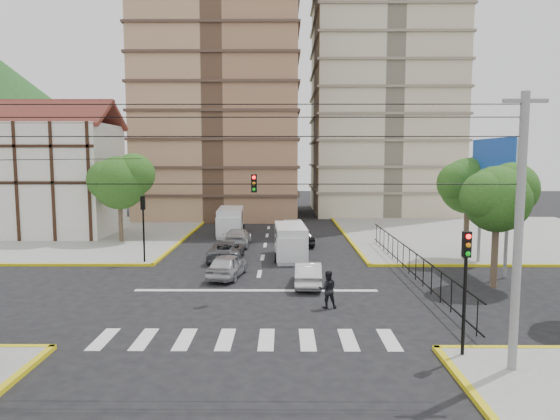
{
  "coord_description": "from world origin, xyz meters",
  "views": [
    {
      "loc": [
        1.44,
        -24.84,
        7.11
      ],
      "look_at": [
        1.27,
        4.34,
        4.0
      ],
      "focal_mm": 32.0,
      "sensor_mm": 36.0,
      "label": 1
    }
  ],
  "objects_px": {
    "van_right_lane": "(290,243)",
    "car_white_front_right": "(308,274)",
    "traffic_light_se": "(465,272)",
    "pedestrian_crosswalk": "(328,289)",
    "van_left_lane": "(230,222)",
    "car_silver_front_left": "(228,265)",
    "traffic_light_nw": "(143,218)"
  },
  "relations": [
    {
      "from": "van_right_lane",
      "to": "car_silver_front_left",
      "type": "xyz_separation_m",
      "value": [
        -3.81,
        -5.39,
        -0.42
      ]
    },
    {
      "from": "van_left_lane",
      "to": "van_right_lane",
      "type": "bearing_deg",
      "value": -65.59
    },
    {
      "from": "van_left_lane",
      "to": "pedestrian_crosswalk",
      "type": "bearing_deg",
      "value": -75.09
    },
    {
      "from": "van_right_lane",
      "to": "traffic_light_se",
      "type": "bearing_deg",
      "value": -74.4
    },
    {
      "from": "traffic_light_nw",
      "to": "van_left_lane",
      "type": "xyz_separation_m",
      "value": [
        4.46,
        12.1,
        -1.91
      ]
    },
    {
      "from": "van_right_lane",
      "to": "pedestrian_crosswalk",
      "type": "height_order",
      "value": "van_right_lane"
    },
    {
      "from": "traffic_light_se",
      "to": "pedestrian_crosswalk",
      "type": "bearing_deg",
      "value": 125.49
    },
    {
      "from": "traffic_light_nw",
      "to": "van_left_lane",
      "type": "relative_size",
      "value": 0.79
    },
    {
      "from": "van_left_lane",
      "to": "pedestrian_crosswalk",
      "type": "distance_m",
      "value": 22.81
    },
    {
      "from": "car_white_front_right",
      "to": "van_right_lane",
      "type": "bearing_deg",
      "value": -80.88
    },
    {
      "from": "van_right_lane",
      "to": "traffic_light_nw",
      "type": "bearing_deg",
      "value": -173.05
    },
    {
      "from": "van_right_lane",
      "to": "van_left_lane",
      "type": "height_order",
      "value": "van_left_lane"
    },
    {
      "from": "van_right_lane",
      "to": "pedestrian_crosswalk",
      "type": "xyz_separation_m",
      "value": [
        1.59,
        -11.36,
        -0.25
      ]
    },
    {
      "from": "traffic_light_nw",
      "to": "van_left_lane",
      "type": "bearing_deg",
      "value": 69.77
    },
    {
      "from": "van_right_lane",
      "to": "car_white_front_right",
      "type": "bearing_deg",
      "value": -86.17
    },
    {
      "from": "car_silver_front_left",
      "to": "car_white_front_right",
      "type": "bearing_deg",
      "value": 168.19
    },
    {
      "from": "traffic_light_se",
      "to": "van_left_lane",
      "type": "height_order",
      "value": "traffic_light_se"
    },
    {
      "from": "traffic_light_nw",
      "to": "pedestrian_crosswalk",
      "type": "distance_m",
      "value": 15.06
    },
    {
      "from": "traffic_light_nw",
      "to": "pedestrian_crosswalk",
      "type": "relative_size",
      "value": 2.47
    },
    {
      "from": "van_left_lane",
      "to": "pedestrian_crosswalk",
      "type": "height_order",
      "value": "van_left_lane"
    },
    {
      "from": "traffic_light_se",
      "to": "pedestrian_crosswalk",
      "type": "xyz_separation_m",
      "value": [
        -4.25,
        5.95,
        -2.22
      ]
    },
    {
      "from": "traffic_light_se",
      "to": "pedestrian_crosswalk",
      "type": "distance_m",
      "value": 7.64
    },
    {
      "from": "traffic_light_nw",
      "to": "car_silver_front_left",
      "type": "distance_m",
      "value": 7.4
    },
    {
      "from": "traffic_light_se",
      "to": "traffic_light_nw",
      "type": "xyz_separation_m",
      "value": [
        -15.6,
        15.6,
        0.0
      ]
    },
    {
      "from": "van_right_lane",
      "to": "car_silver_front_left",
      "type": "bearing_deg",
      "value": -128.24
    },
    {
      "from": "traffic_light_nw",
      "to": "van_left_lane",
      "type": "distance_m",
      "value": 13.03
    },
    {
      "from": "traffic_light_se",
      "to": "car_white_front_right",
      "type": "xyz_separation_m",
      "value": [
        -4.96,
        10.06,
        -2.44
      ]
    },
    {
      "from": "traffic_light_se",
      "to": "van_left_lane",
      "type": "xyz_separation_m",
      "value": [
        -11.14,
        27.7,
        -1.91
      ]
    },
    {
      "from": "traffic_light_nw",
      "to": "van_right_lane",
      "type": "height_order",
      "value": "traffic_light_nw"
    },
    {
      "from": "van_left_lane",
      "to": "car_silver_front_left",
      "type": "bearing_deg",
      "value": -87.24
    },
    {
      "from": "pedestrian_crosswalk",
      "to": "traffic_light_se",
      "type": "bearing_deg",
      "value": 121.8
    },
    {
      "from": "traffic_light_nw",
      "to": "pedestrian_crosswalk",
      "type": "bearing_deg",
      "value": -40.35
    }
  ]
}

